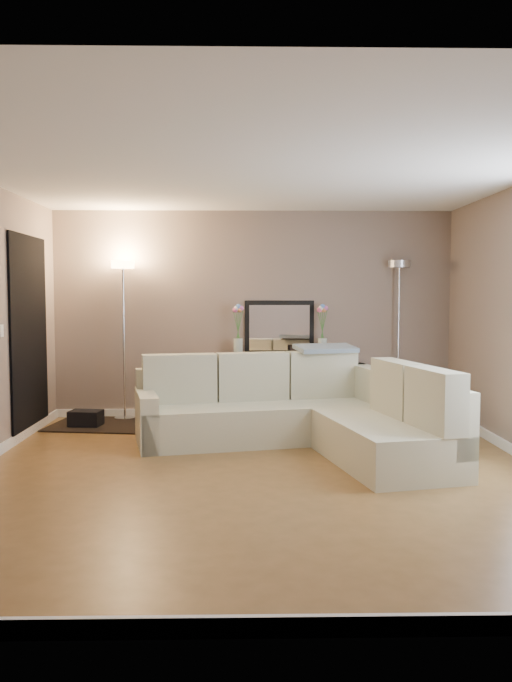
{
  "coord_description": "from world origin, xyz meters",
  "views": [
    {
      "loc": [
        -0.13,
        -5.64,
        1.55
      ],
      "look_at": [
        0.0,
        0.8,
        1.1
      ],
      "focal_mm": 35.0,
      "sensor_mm": 36.0,
      "label": 1
    }
  ],
  "objects_px": {
    "console_table": "(274,384)",
    "sectional_sofa": "(303,414)",
    "floor_lamp_unlit": "(399,307)",
    "floor_lamp_lit": "(123,308)"
  },
  "relations": [
    {
      "from": "console_table",
      "to": "sectional_sofa",
      "type": "bearing_deg",
      "value": -81.54
    },
    {
      "from": "floor_lamp_unlit",
      "to": "sectional_sofa",
      "type": "bearing_deg",
      "value": -130.49
    },
    {
      "from": "sectional_sofa",
      "to": "console_table",
      "type": "relative_size",
      "value": 2.46
    },
    {
      "from": "sectional_sofa",
      "to": "console_table",
      "type": "distance_m",
      "value": 1.56
    },
    {
      "from": "floor_lamp_lit",
      "to": "floor_lamp_unlit",
      "type": "relative_size",
      "value": 0.99
    },
    {
      "from": "sectional_sofa",
      "to": "floor_lamp_lit",
      "type": "bearing_deg",
      "value": 144.26
    },
    {
      "from": "console_table",
      "to": "floor_lamp_lit",
      "type": "xyz_separation_m",
      "value": [
        -1.85,
        -0.05,
        0.95
      ]
    },
    {
      "from": "sectional_sofa",
      "to": "console_table",
      "type": "bearing_deg",
      "value": 98.46
    },
    {
      "from": "floor_lamp_unlit",
      "to": "floor_lamp_lit",
      "type": "bearing_deg",
      "value": -179.09
    },
    {
      "from": "sectional_sofa",
      "to": "floor_lamp_unlit",
      "type": "bearing_deg",
      "value": 49.51
    }
  ]
}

